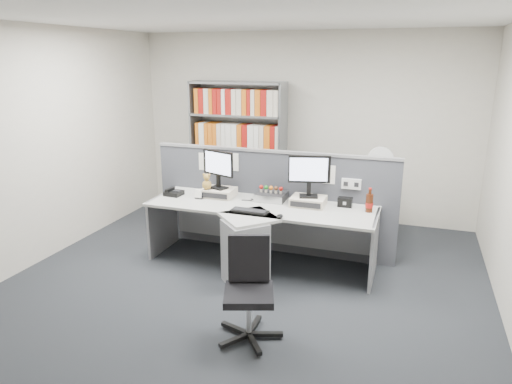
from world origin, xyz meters
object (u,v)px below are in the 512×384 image
at_px(monitor_right, 309,173).
at_px(mouse, 280,216).
at_px(desk, 254,234).
at_px(keyboard, 250,211).
at_px(filing_cabinet, 376,215).
at_px(office_chair, 249,286).
at_px(desk_phone, 174,193).
at_px(desk_fan, 380,163).
at_px(desk_calendar, 199,195).
at_px(desktop_pc, 271,196).
at_px(speaker, 345,202).
at_px(cola_bottle, 369,203).
at_px(monitor_left, 218,166).
at_px(shelving_unit, 238,151).

distance_m(monitor_right, mouse, 0.66).
relative_size(desk, keyboard, 6.26).
bearing_deg(filing_cabinet, office_chair, -107.86).
xyz_separation_m(desk, filing_cabinet, (1.20, 1.40, -0.11)).
height_order(desk_phone, desk_fan, desk_fan).
relative_size(monitor_right, desk_calendar, 4.35).
height_order(keyboard, desk_phone, desk_phone).
bearing_deg(desktop_pc, speaker, 1.08).
bearing_deg(mouse, cola_bottle, 30.85).
relative_size(monitor_right, keyboard, 1.14).
bearing_deg(office_chair, monitor_right, 84.65).
xyz_separation_m(speaker, office_chair, (-0.55, -1.66, -0.31)).
bearing_deg(monitor_left, desktop_pc, 6.27).
xyz_separation_m(monitor_left, office_chair, (0.95, -1.58, -0.63)).
bearing_deg(monitor_right, monitor_left, 180.00).
height_order(monitor_right, cola_bottle, monitor_right).
bearing_deg(shelving_unit, desk_fan, -12.08).
height_order(monitor_left, office_chair, monitor_left).
bearing_deg(shelving_unit, filing_cabinet, -12.07).
bearing_deg(speaker, cola_bottle, -19.70).
bearing_deg(speaker, desk, -152.73).
bearing_deg(cola_bottle, office_chair, -117.63).
distance_m(desktop_pc, filing_cabinet, 1.54).
height_order(desk_calendar, cola_bottle, cola_bottle).
bearing_deg(speaker, mouse, -133.82).
bearing_deg(speaker, desk_calendar, -171.65).
distance_m(desk, filing_cabinet, 1.85).
bearing_deg(office_chair, mouse, 91.97).
distance_m(monitor_right, desk_fan, 1.23).
xyz_separation_m(monitor_left, speaker, (1.50, 0.09, -0.32)).
xyz_separation_m(mouse, desk_calendar, (-1.10, 0.36, 0.03)).
xyz_separation_m(monitor_right, desk_calendar, (-1.28, -0.16, -0.34)).
relative_size(monitor_right, speaker, 2.95).
relative_size(monitor_right, cola_bottle, 1.77).
bearing_deg(keyboard, filing_cabinet, 49.90).
xyz_separation_m(desk_phone, shelving_unit, (0.23, 1.60, 0.22)).
relative_size(desktop_pc, keyboard, 0.82).
xyz_separation_m(monitor_left, desk_phone, (-0.54, -0.13, -0.34)).
distance_m(desk_fan, office_chair, 2.79).
bearing_deg(filing_cabinet, desk_fan, -90.00).
xyz_separation_m(desk, desk_phone, (-1.13, 0.25, 0.30)).
height_order(monitor_left, cola_bottle, monitor_left).
bearing_deg(monitor_left, desk_fan, 29.61).
height_order(speaker, office_chair, office_chair).
distance_m(desktop_pc, keyboard, 0.52).
relative_size(mouse, cola_bottle, 0.40).
xyz_separation_m(desk_phone, office_chair, (1.49, -1.44, -0.29)).
xyz_separation_m(monitor_right, shelving_unit, (-1.41, 1.47, -0.13)).
xyz_separation_m(monitor_left, desktop_pc, (0.64, 0.07, -0.33)).
relative_size(desk_calendar, desk_fan, 0.20).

